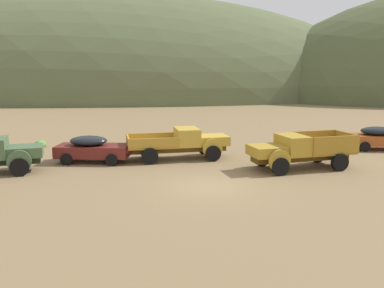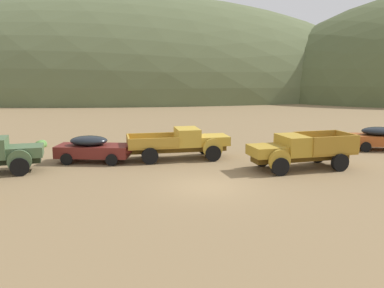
{
  "view_description": "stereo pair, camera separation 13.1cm",
  "coord_description": "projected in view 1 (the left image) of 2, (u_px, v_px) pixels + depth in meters",
  "views": [
    {
      "loc": [
        -2.3,
        -18.16,
        5.39
      ],
      "look_at": [
        -0.43,
        3.98,
        1.33
      ],
      "focal_mm": 38.01,
      "sensor_mm": 36.0,
      "label": 1
    },
    {
      "loc": [
        -2.17,
        -18.17,
        5.39
      ],
      "look_at": [
        -0.43,
        3.98,
        1.33
      ],
      "focal_mm": 38.01,
      "sensor_mm": 36.0,
      "label": 2
    }
  ],
  "objects": [
    {
      "name": "hill_far_right",
      "position": [
        119.0,
        97.0,
        83.58
      ],
      "size": [
        112.89,
        50.49,
        40.13
      ],
      "primitive_type": "ellipsoid",
      "color": "#56603D",
      "rests_on": "ground"
    },
    {
      "name": "car_oxblood",
      "position": [
        95.0,
        149.0,
        23.97
      ],
      "size": [
        4.67,
        2.43,
        1.57
      ],
      "rotation": [
        0.0,
        0.0,
        -0.14
      ],
      "color": "maroon",
      "rests_on": "ground"
    },
    {
      "name": "truck_mustard",
      "position": [
        295.0,
        151.0,
        22.26
      ],
      "size": [
        6.12,
        3.27,
        1.91
      ],
      "rotation": [
        0.0,
        0.0,
        3.33
      ],
      "color": "#593D12",
      "rests_on": "ground"
    },
    {
      "name": "truck_faded_yellow",
      "position": [
        186.0,
        143.0,
        24.89
      ],
      "size": [
        6.37,
        3.01,
        1.89
      ],
      "rotation": [
        0.0,
        0.0,
        0.13
      ],
      "color": "brown",
      "rests_on": "ground"
    },
    {
      "name": "hill_distant",
      "position": [
        318.0,
        93.0,
        97.14
      ],
      "size": [
        104.54,
        53.78,
        26.92
      ],
      "primitive_type": "ellipsoid",
      "color": "#56603D",
      "rests_on": "ground"
    },
    {
      "name": "ground_plane",
      "position": [
        208.0,
        187.0,
        18.96
      ],
      "size": [
        300.0,
        300.0,
        0.0
      ],
      "primitive_type": "plane",
      "color": "olive"
    },
    {
      "name": "bush_near_barrel",
      "position": [
        142.0,
        144.0,
        28.65
      ],
      "size": [
        1.25,
        0.85,
        0.9
      ],
      "color": "#3D702D",
      "rests_on": "ground"
    },
    {
      "name": "car_oxide_orange",
      "position": [
        384.0,
        138.0,
        27.78
      ],
      "size": [
        5.0,
        2.6,
        1.57
      ],
      "rotation": [
        0.0,
        0.0,
        -0.16
      ],
      "color": "#A34C1E",
      "rests_on": "ground"
    },
    {
      "name": "bush_back_edge",
      "position": [
        40.0,
        145.0,
        28.69
      ],
      "size": [
        0.79,
        0.93,
        0.64
      ],
      "color": "#5B8E42",
      "rests_on": "ground"
    }
  ]
}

